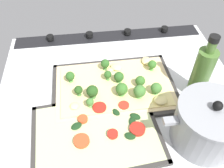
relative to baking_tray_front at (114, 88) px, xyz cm
name	(u,v)px	position (x,y,z in cm)	size (l,w,h in cm)	color
ground_plane	(120,96)	(-1.72, 2.20, -1.86)	(78.37, 69.87, 3.00)	silver
stove_control_panel	(109,36)	(-1.72, -29.24, 0.19)	(75.23, 7.00, 2.60)	black
baking_tray_front	(114,88)	(0.00, 0.00, 0.00)	(39.97, 26.91, 1.30)	#33302D
broccoli_pizza	(116,85)	(-0.63, 0.32, 1.60)	(37.54, 24.47, 5.91)	beige
baking_tray_back	(96,134)	(7.24, 16.64, 0.01)	(36.70, 28.03, 1.30)	#33302D
veggie_pizza_back	(98,132)	(6.73, 16.36, 0.71)	(34.12, 25.45, 1.90)	#BCCA8C
cooking_pot	(208,124)	(-21.53, 21.09, 6.06)	(24.88, 18.03, 15.14)	gray
oil_bottle	(202,72)	(-25.56, 4.91, 8.69)	(5.70, 5.70, 21.84)	#476B2D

